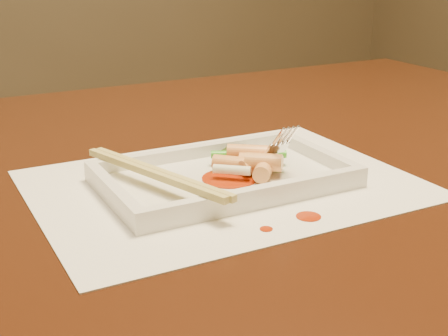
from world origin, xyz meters
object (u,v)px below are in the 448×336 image
placemat (224,184)px  fork (272,99)px  table (196,236)px  chopstick_a (152,174)px  plate_base (224,180)px

placemat → fork: size_ratio=2.86×
fork → table: bearing=130.4°
placemat → chopstick_a: size_ratio=1.93×
table → chopstick_a: bearing=-134.6°
table → fork: (0.06, -0.07, 0.18)m
table → placemat: size_ratio=3.50×
plate_base → chopstick_a: (-0.08, 0.00, 0.02)m
plate_base → placemat: bearing=180.0°
placemat → plate_base: bearing=0.0°
plate_base → fork: fork is taller
table → chopstick_a: (-0.09, -0.09, 0.13)m
chopstick_a → table: bearing=45.4°
table → fork: 0.21m
placemat → chopstick_a: 0.09m
plate_base → fork: 0.11m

